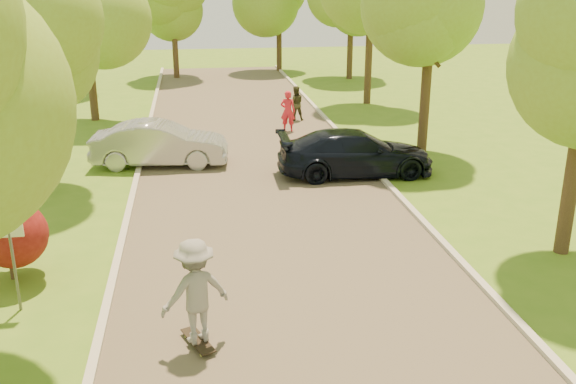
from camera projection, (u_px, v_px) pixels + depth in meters
road at (274, 222)px, 17.78m from camera, size 8.00×60.00×0.01m
curb_left at (125, 229)px, 17.19m from camera, size 0.18×60.00×0.12m
curb_right at (414, 213)px, 18.34m from camera, size 0.18×60.00×0.12m
street_sign at (10, 240)px, 12.72m from camera, size 0.55×0.06×2.17m
red_shrub at (7, 234)px, 14.20m from camera, size 1.70×1.70×1.95m
tree_l_midb at (29, 43)px, 19.06m from camera, size 4.30×4.20×6.62m
tree_r_midb at (436, 22)px, 22.72m from camera, size 4.51×4.40×7.01m
silver_sedan at (160, 144)px, 22.77m from camera, size 4.90×2.11×1.57m
dark_sedan at (355, 153)px, 21.72m from camera, size 5.32×2.23×1.53m
longboard at (198, 341)px, 11.91m from camera, size 0.65×1.06×0.12m
skateboarder at (195, 291)px, 11.58m from camera, size 1.48×1.18×2.01m
person_striped at (288, 111)px, 27.56m from camera, size 0.75×0.60×1.77m
person_olive at (295, 103)px, 29.57m from camera, size 0.79×0.63×1.61m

